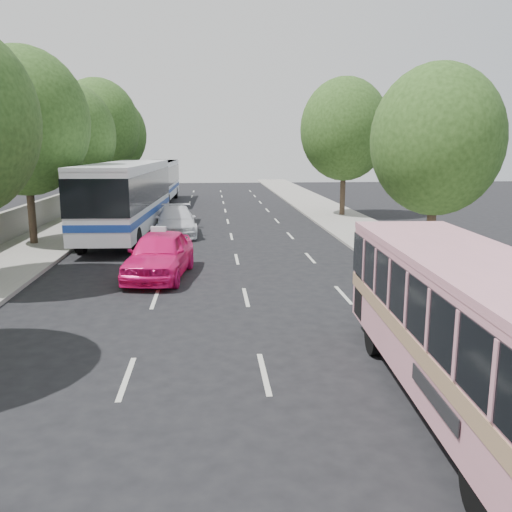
{
  "coord_description": "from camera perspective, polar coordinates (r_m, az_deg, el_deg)",
  "views": [
    {
      "loc": [
        -0.07,
        -12.8,
        4.78
      ],
      "look_at": [
        1.23,
        2.78,
        1.6
      ],
      "focal_mm": 38.0,
      "sensor_mm": 36.0,
      "label": 1
    }
  ],
  "objects": [
    {
      "name": "pink_taxi",
      "position": [
        20.31,
        -10.13,
        0.17
      ],
      "size": [
        2.63,
        5.24,
        1.71
      ],
      "primitive_type": "imported",
      "rotation": [
        0.0,
        0.0,
        -0.12
      ],
      "color": "#FA1578",
      "rests_on": "ground"
    },
    {
      "name": "tree_left_d",
      "position": [
        35.76,
        -18.89,
        12.26
      ],
      "size": [
        5.52,
        5.52,
        8.6
      ],
      "color": "#38281E",
      "rests_on": "ground"
    },
    {
      "name": "sidewalk_left",
      "position": [
        34.19,
        -19.02,
        2.95
      ],
      "size": [
        4.0,
        90.0,
        0.15
      ],
      "primitive_type": "cube",
      "color": "#9E998E",
      "rests_on": "ground"
    },
    {
      "name": "tree_left_f",
      "position": [
        51.47,
        -14.69,
        12.48
      ],
      "size": [
        5.88,
        5.88,
        9.16
      ],
      "color": "#38281E",
      "rests_on": "ground"
    },
    {
      "name": "tour_coach_rear",
      "position": [
        47.61,
        -10.21,
        8.1
      ],
      "size": [
        2.79,
        11.78,
        3.51
      ],
      "rotation": [
        0.0,
        0.0,
        -0.02
      ],
      "color": "white",
      "rests_on": "ground"
    },
    {
      "name": "taxi_roof_sign",
      "position": [
        20.15,
        -10.22,
        2.82
      ],
      "size": [
        0.57,
        0.25,
        0.18
      ],
      "primitive_type": "cube",
      "rotation": [
        0.0,
        0.0,
        -0.12
      ],
      "color": "silver",
      "rests_on": "pink_taxi"
    },
    {
      "name": "tree_left_c",
      "position": [
        28.11,
        -23.14,
        13.34
      ],
      "size": [
        6.0,
        6.0,
        9.35
      ],
      "color": "#38281E",
      "rests_on": "ground"
    },
    {
      "name": "tree_right_far",
      "position": [
        37.89,
        9.46,
        13.37
      ],
      "size": [
        6.0,
        6.0,
        9.35
      ],
      "color": "#38281E",
      "rests_on": "ground"
    },
    {
      "name": "low_wall",
      "position": [
        34.57,
        -22.01,
        4.21
      ],
      "size": [
        0.3,
        90.0,
        1.5
      ],
      "primitive_type": "cube",
      "color": "#9E998E",
      "rests_on": "sidewalk_left"
    },
    {
      "name": "pink_bus",
      "position": [
        10.49,
        21.44,
        -5.86
      ],
      "size": [
        2.8,
        9.15,
        2.88
      ],
      "rotation": [
        0.0,
        0.0,
        -0.06
      ],
      "color": "pink",
      "rests_on": "ground"
    },
    {
      "name": "ground",
      "position": [
        13.66,
        -4.22,
        -9.02
      ],
      "size": [
        120.0,
        120.0,
        0.0
      ],
      "primitive_type": "plane",
      "color": "black",
      "rests_on": "ground"
    },
    {
      "name": "tree_right_near",
      "position": [
        22.55,
        18.75,
        11.98
      ],
      "size": [
        5.1,
        5.1,
        7.95
      ],
      "color": "#38281E",
      "rests_on": "ground"
    },
    {
      "name": "sidewalk_right",
      "position": [
        34.23,
        9.8,
        3.39
      ],
      "size": [
        4.0,
        90.0,
        0.12
      ],
      "primitive_type": "cube",
      "color": "#9E998E",
      "rests_on": "ground"
    },
    {
      "name": "white_pickup",
      "position": [
        29.94,
        -8.44,
        3.66
      ],
      "size": [
        2.55,
        5.43,
        1.53
      ],
      "primitive_type": "imported",
      "rotation": [
        0.0,
        0.0,
        0.08
      ],
      "color": "white",
      "rests_on": "ground"
    },
    {
      "name": "tour_coach_front",
      "position": [
        29.59,
        -13.45,
        6.48
      ],
      "size": [
        3.45,
        13.2,
        3.91
      ],
      "rotation": [
        0.0,
        0.0,
        -0.05
      ],
      "color": "silver",
      "rests_on": "ground"
    },
    {
      "name": "tree_left_e",
      "position": [
        43.58,
        -16.26,
        13.21
      ],
      "size": [
        6.3,
        6.3,
        9.82
      ],
      "color": "#38281E",
      "rests_on": "ground"
    }
  ]
}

